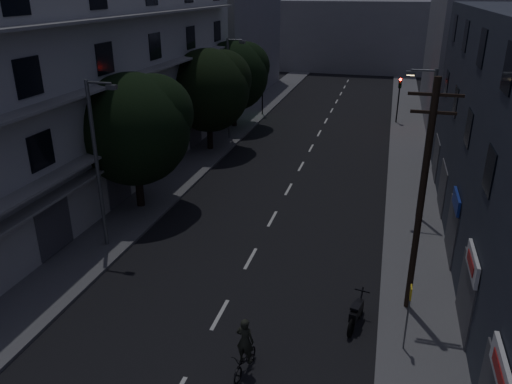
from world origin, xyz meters
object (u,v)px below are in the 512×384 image
at_px(bus_stop_sign, 409,306).
at_px(utility_pole, 422,197).
at_px(cyclist, 245,354).
at_px(motorcycle, 356,314).

bearing_deg(bus_stop_sign, utility_pole, 86.57).
distance_m(utility_pole, bus_stop_sign, 3.97).
relative_size(utility_pole, cyclist, 4.28).
bearing_deg(motorcycle, cyclist, -122.78).
relative_size(utility_pole, bus_stop_sign, 3.56).
xyz_separation_m(utility_pole, bus_stop_sign, (-0.16, -2.62, -2.98)).
height_order(motorcycle, cyclist, cyclist).
bearing_deg(utility_pole, motorcycle, -140.68).
xyz_separation_m(bus_stop_sign, cyclist, (-5.07, -2.38, -1.18)).
xyz_separation_m(bus_stop_sign, motorcycle, (-1.73, 1.07, -1.38)).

